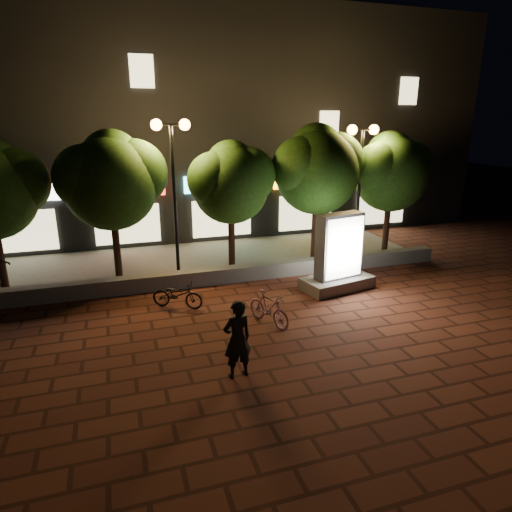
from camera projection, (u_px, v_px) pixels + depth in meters
name	position (u px, v px, depth m)	size (l,w,h in m)	color
ground	(267.00, 333.00, 11.34)	(80.00, 80.00, 0.00)	#56281B
retaining_wall	(228.00, 274.00, 14.90)	(16.00, 0.45, 0.50)	slate
sidewalk	(212.00, 259.00, 17.24)	(16.00, 5.00, 0.08)	slate
building_block	(181.00, 125.00, 21.68)	(28.00, 8.12, 11.30)	black
tree_left	(112.00, 178.00, 14.28)	(3.60, 3.00, 4.89)	#321C13
tree_mid	(232.00, 180.00, 15.52)	(3.24, 2.70, 4.50)	#321C13
tree_right	(318.00, 167.00, 16.38)	(3.72, 3.10, 5.07)	#321C13
tree_far_right	(392.00, 169.00, 17.37)	(3.48, 2.90, 4.76)	#321C13
street_lamp_left	(172.00, 158.00, 14.44)	(1.26, 0.36, 5.18)	black
street_lamp_right	(361.00, 157.00, 16.53)	(1.26, 0.36, 4.98)	black
ad_kiosk	(338.00, 259.00, 14.07)	(2.46, 1.57, 2.47)	slate
scooter_pink	(269.00, 308.00, 11.71)	(0.43, 1.51, 0.91)	#C07B94
rider	(237.00, 339.00, 9.21)	(0.63, 0.41, 1.73)	black
scooter_parked	(177.00, 295.00, 12.78)	(0.53, 1.52, 0.80)	black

